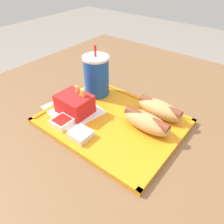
{
  "coord_description": "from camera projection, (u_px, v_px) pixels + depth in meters",
  "views": [
    {
      "loc": [
        0.28,
        -0.41,
        1.18
      ],
      "look_at": [
        -0.02,
        -0.03,
        0.81
      ],
      "focal_mm": 35.0,
      "sensor_mm": 36.0,
      "label": 1
    }
  ],
  "objects": [
    {
      "name": "hot_dog_near",
      "position": [
        147.0,
        121.0,
        0.59
      ],
      "size": [
        0.15,
        0.06,
        0.05
      ],
      "color": "tan",
      "rests_on": "food_tray"
    },
    {
      "name": "food_tray",
      "position": [
        112.0,
        122.0,
        0.63
      ],
      "size": [
        0.38,
        0.3,
        0.01
      ],
      "color": "orange",
      "rests_on": "dining_table"
    },
    {
      "name": "sauce_cup_ketchup",
      "position": [
        62.0,
        122.0,
        0.61
      ],
      "size": [
        0.05,
        0.05,
        0.02
      ],
      "color": "silver",
      "rests_on": "food_tray"
    },
    {
      "name": "hot_dog_far",
      "position": [
        160.0,
        109.0,
        0.63
      ],
      "size": [
        0.15,
        0.06,
        0.05
      ],
      "color": "tan",
      "rests_on": "food_tray"
    },
    {
      "name": "sauce_cup_mayo",
      "position": [
        81.0,
        134.0,
        0.57
      ],
      "size": [
        0.05,
        0.05,
        0.02
      ],
      "color": "silver",
      "rests_on": "food_tray"
    },
    {
      "name": "fries_carton",
      "position": [
        75.0,
        104.0,
        0.65
      ],
      "size": [
        0.1,
        0.08,
        0.08
      ],
      "color": "red",
      "rests_on": "food_tray"
    },
    {
      "name": "paper_napkin",
      "position": [
        73.0,
        110.0,
        0.67
      ],
      "size": [
        0.18,
        0.16,
        0.0
      ],
      "color": "white",
      "rests_on": "food_tray"
    },
    {
      "name": "dining_table",
      "position": [
        121.0,
        196.0,
        0.87
      ],
      "size": [
        1.15,
        1.18,
        0.77
      ],
      "color": "brown",
      "rests_on": "ground_plane"
    },
    {
      "name": "soda_cup",
      "position": [
        96.0,
        76.0,
        0.71
      ],
      "size": [
        0.08,
        0.08,
        0.17
      ],
      "color": "#194CA5",
      "rests_on": "food_tray"
    }
  ]
}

